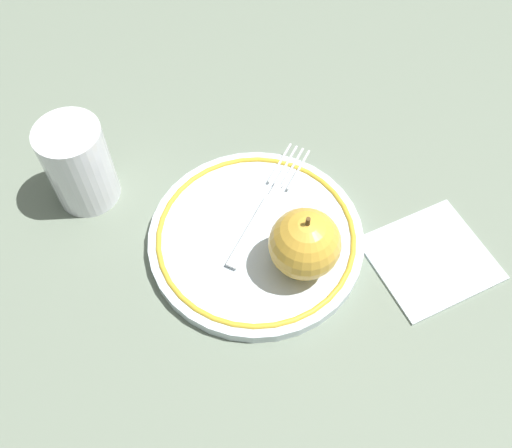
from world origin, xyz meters
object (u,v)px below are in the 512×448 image
Objects in this scene: apple_red_whole at (305,244)px; napkin_folded at (431,258)px; plate at (256,238)px; fork at (266,207)px; drinking_glass at (79,164)px.

apple_red_whole reaches higher than napkin_folded.
fork is at bearing 51.33° from plate.
apple_red_whole reaches higher than plate.
plate is 1.62× the size of fork.
fork is (-0.01, 0.08, -0.04)m from apple_red_whole.
fork is 0.19m from napkin_folded.
napkin_folded is at bearing -15.97° from apple_red_whole.
plate is 0.07m from apple_red_whole.
apple_red_whole is 0.79× the size of drinking_glass.
drinking_glass is at bearing 145.63° from napkin_folded.
drinking_glass is at bearing 135.88° from apple_red_whole.
apple_red_whole is at bearing -125.55° from fork.
apple_red_whole reaches higher than fork.
fork is at bearing -30.39° from drinking_glass.
plate is 1.91× the size of napkin_folded.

